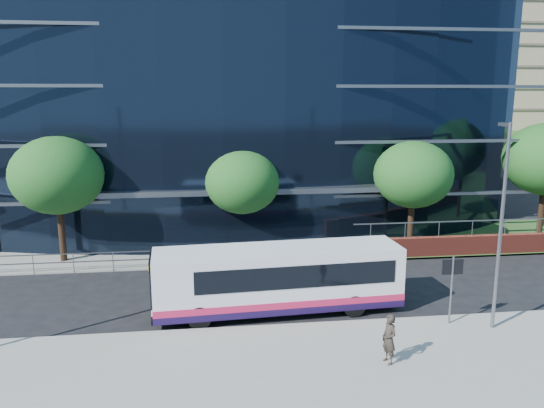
{
  "coord_description": "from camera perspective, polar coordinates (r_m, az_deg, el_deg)",
  "views": [
    {
      "loc": [
        -5.01,
        -20.41,
        9.16
      ],
      "look_at": [
        -1.46,
        8.0,
        3.21
      ],
      "focal_mm": 35.0,
      "sensor_mm": 36.0,
      "label": 1
    }
  ],
  "objects": [
    {
      "name": "yellow_line_inner",
      "position": [
        22.34,
        6.64,
        -12.52
      ],
      "size": [
        80.0,
        0.08,
        0.01
      ],
      "primitive_type": "cube",
      "color": "gold",
      "rests_on": "ground"
    },
    {
      "name": "street_sign",
      "position": [
        22.22,
        18.8,
        -7.3
      ],
      "size": [
        0.85,
        0.09,
        2.8
      ],
      "color": "slate",
      "rests_on": "pavement_near"
    },
    {
      "name": "guard_railings",
      "position": [
        28.8,
        -12.82,
        -5.39
      ],
      "size": [
        24.0,
        0.05,
        1.1
      ],
      "color": "slate",
      "rests_on": "ground"
    },
    {
      "name": "tree_dist_e",
      "position": [
        67.17,
        18.65,
        7.19
      ],
      "size": [
        4.62,
        4.62,
        6.51
      ],
      "color": "black",
      "rests_on": "ground"
    },
    {
      "name": "glass_office",
      "position": [
        41.29,
        -5.8,
        10.08
      ],
      "size": [
        44.0,
        23.1,
        16.0
      ],
      "color": "black",
      "rests_on": "ground"
    },
    {
      "name": "kerb",
      "position": [
        22.0,
        6.87,
        -12.71
      ],
      "size": [
        80.0,
        0.25,
        0.16
      ],
      "primitive_type": "cube",
      "color": "gray",
      "rests_on": "ground"
    },
    {
      "name": "yellow_line_outer",
      "position": [
        22.21,
        6.73,
        -12.68
      ],
      "size": [
        80.0,
        0.08,
        0.01
      ],
      "primitive_type": "cube",
      "color": "gold",
      "rests_on": "ground"
    },
    {
      "name": "far_forecourt",
      "position": [
        32.72,
        -8.59,
        -4.56
      ],
      "size": [
        50.0,
        8.0,
        0.1
      ],
      "primitive_type": "cube",
      "color": "gray",
      "rests_on": "ground"
    },
    {
      "name": "streetlight_east",
      "position": [
        21.81,
        23.42,
        -1.73
      ],
      "size": [
        0.15,
        0.77,
        8.0
      ],
      "color": "slate",
      "rests_on": "pavement_near"
    },
    {
      "name": "pedestrian_b",
      "position": [
        18.94,
        12.49,
        -14.0
      ],
      "size": [
        0.57,
        0.72,
        1.74
      ],
      "primitive_type": "imported",
      "rotation": [
        0.0,
        0.0,
        -1.3
      ],
      "color": "#322A23",
      "rests_on": "pavement_near"
    },
    {
      "name": "tree_far_b",
      "position": [
        30.38,
        -3.23,
        2.35
      ],
      "size": [
        4.29,
        4.29,
        6.05
      ],
      "color": "black",
      "rests_on": "ground"
    },
    {
      "name": "pavement_near",
      "position": [
        18.57,
        9.96,
        -17.73
      ],
      "size": [
        80.0,
        8.0,
        0.15
      ],
      "primitive_type": "cube",
      "color": "gray",
      "rests_on": "ground"
    },
    {
      "name": "city_bus",
      "position": [
        22.66,
        0.92,
        -8.0
      ],
      "size": [
        10.61,
        3.05,
        2.83
      ],
      "rotation": [
        0.0,
        0.0,
        0.06
      ],
      "color": "silver",
      "rests_on": "ground"
    },
    {
      "name": "apartment_block",
      "position": [
        86.01,
        18.84,
        12.44
      ],
      "size": [
        60.0,
        42.0,
        30.0
      ],
      "color": "#2D511E",
      "rests_on": "ground"
    },
    {
      "name": "tree_far_c",
      "position": [
        32.1,
        14.96,
        3.06
      ],
      "size": [
        4.62,
        4.62,
        6.51
      ],
      "color": "black",
      "rests_on": "ground"
    },
    {
      "name": "ground",
      "position": [
        22.92,
        6.25,
        -11.88
      ],
      "size": [
        200.0,
        200.0,
        0.0
      ],
      "primitive_type": "plane",
      "color": "black",
      "rests_on": "ground"
    },
    {
      "name": "tree_far_a",
      "position": [
        30.78,
        -22.11,
        2.85
      ],
      "size": [
        4.95,
        4.95,
        6.98
      ],
      "color": "black",
      "rests_on": "ground"
    }
  ]
}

